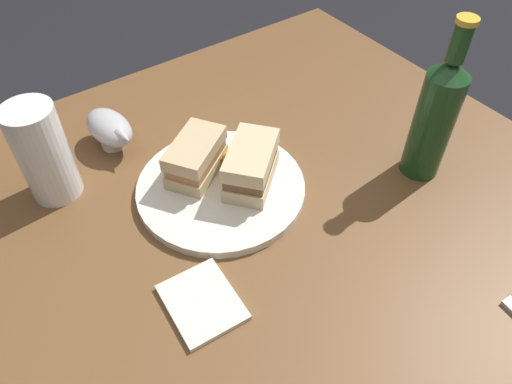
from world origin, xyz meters
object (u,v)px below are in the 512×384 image
object	(u,v)px
sandwich_half_left	(251,165)
pint_glass	(46,159)
sandwich_half_right	(196,157)
napkin	(202,302)
cider_bottle	(435,116)
gravy_boat	(110,128)
plate	(221,188)

from	to	relation	value
sandwich_half_left	pint_glass	world-z (taller)	pint_glass
sandwich_half_right	napkin	bearing A→B (deg)	-29.46
sandwich_half_right	cider_bottle	bearing A→B (deg)	58.05
gravy_boat	pint_glass	bearing A→B (deg)	-66.96
gravy_boat	cider_bottle	world-z (taller)	cider_bottle
gravy_boat	cider_bottle	distance (m)	0.54
sandwich_half_right	pint_glass	distance (m)	0.23
plate	gravy_boat	size ratio (longest dim) A/B	2.17
pint_glass	sandwich_half_left	bearing A→B (deg)	55.88
sandwich_half_left	cider_bottle	distance (m)	0.30
plate	pint_glass	world-z (taller)	pint_glass
plate	gravy_boat	bearing A→B (deg)	-155.26
cider_bottle	napkin	world-z (taller)	cider_bottle
sandwich_half_right	pint_glass	size ratio (longest dim) A/B	0.78
cider_bottle	napkin	size ratio (longest dim) A/B	2.51
plate	pint_glass	size ratio (longest dim) A/B	1.66
plate	pint_glass	bearing A→B (deg)	-125.66
plate	sandwich_half_left	xyz separation A→B (m)	(0.02, 0.05, 0.04)
plate	sandwich_half_right	world-z (taller)	sandwich_half_right
plate	napkin	xyz separation A→B (m)	(0.16, -0.13, -0.00)
plate	cider_bottle	xyz separation A→B (m)	(0.15, 0.31, 0.11)
pint_glass	napkin	bearing A→B (deg)	14.66
sandwich_half_right	cider_bottle	xyz separation A→B (m)	(0.20, 0.32, 0.07)
sandwich_half_left	pint_glass	size ratio (longest dim) A/B	0.80
sandwich_half_left	gravy_boat	size ratio (longest dim) A/B	1.05
sandwich_half_right	gravy_boat	xyz separation A→B (m)	(-0.16, -0.08, -0.01)
plate	gravy_boat	xyz separation A→B (m)	(-0.21, -0.10, 0.03)
cider_bottle	pint_glass	bearing A→B (deg)	-120.49
pint_glass	cider_bottle	xyz separation A→B (m)	(0.31, 0.52, 0.04)
napkin	sandwich_half_right	bearing A→B (deg)	150.54
sandwich_half_left	sandwich_half_right	bearing A→B (deg)	-139.24
gravy_boat	napkin	distance (m)	0.37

